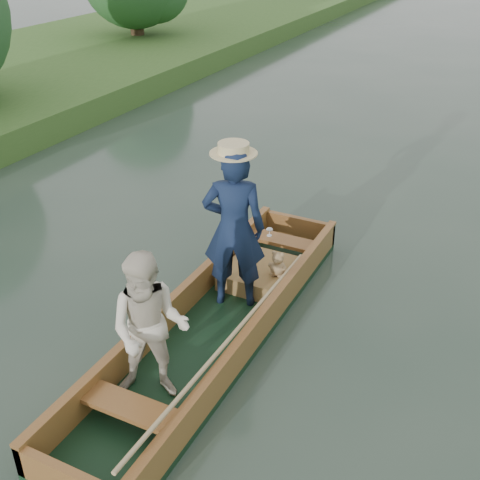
% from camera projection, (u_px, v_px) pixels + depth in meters
% --- Properties ---
extents(ground, '(120.00, 120.00, 0.00)m').
position_uv_depth(ground, '(217.00, 336.00, 6.85)').
color(ground, '#283D30').
rests_on(ground, ground).
extents(trees_far, '(22.77, 12.24, 4.28)m').
position_uv_depth(trees_far, '(357.00, 16.00, 11.98)').
color(trees_far, '#47331E').
rests_on(trees_far, ground).
extents(punt, '(1.12, 5.00, 2.08)m').
position_uv_depth(punt, '(209.00, 291.00, 6.50)').
color(punt, black).
rests_on(punt, ground).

